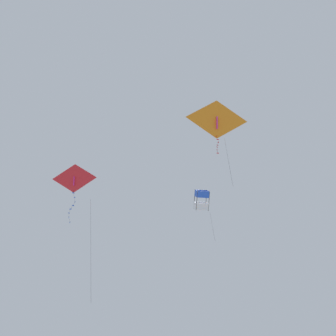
{
  "coord_description": "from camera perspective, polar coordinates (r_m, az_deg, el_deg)",
  "views": [
    {
      "loc": [
        -21.38,
        -16.63,
        9.07
      ],
      "look_at": [
        -0.53,
        0.83,
        22.24
      ],
      "focal_mm": 39.32,
      "sensor_mm": 36.0,
      "label": 1
    }
  ],
  "objects": [
    {
      "name": "kite_box_low_drifter",
      "position": [
        34.72,
        5.23,
        -4.95
      ],
      "size": [
        2.79,
        2.23,
        5.18
      ],
      "rotation": [
        0.49,
        0.0,
        5.55
      ],
      "color": "blue"
    },
    {
      "name": "kite_delta_near_right",
      "position": [
        29.37,
        7.52,
        7.34
      ],
      "size": [
        2.99,
        2.76,
        7.0
      ],
      "rotation": [
        0.21,
        0.0,
        5.55
      ],
      "color": "orange"
    },
    {
      "name": "kite_delta_far_centre",
      "position": [
        28.26,
        -14.27,
        -1.73
      ],
      "size": [
        3.11,
        3.21,
        9.56
      ],
      "rotation": [
        0.19,
        0.0,
        5.32
      ],
      "color": "red"
    }
  ]
}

